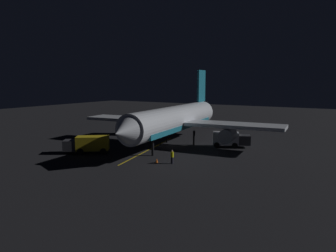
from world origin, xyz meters
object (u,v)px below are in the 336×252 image
airliner (176,120)px  catering_truck (230,139)px  traffic_cone_near_right (127,144)px  traffic_cone_near_left (157,161)px  ground_crew_worker (172,157)px  baggage_truck (88,144)px

airliner → catering_truck: bearing=-157.2°
catering_truck → traffic_cone_near_right: 16.47m
catering_truck → traffic_cone_near_left: (4.52, 14.18, -0.96)m
traffic_cone_near_right → airliner: bearing=-148.8°
ground_crew_worker → airliner: bearing=-62.9°
airliner → catering_truck: (-7.85, -3.30, -2.99)m
traffic_cone_near_left → airliner: bearing=-73.0°
ground_crew_worker → traffic_cone_near_right: bearing=-27.0°
catering_truck → traffic_cone_near_left: bearing=72.3°
airliner → traffic_cone_near_right: (6.82, 4.13, -3.95)m
ground_crew_worker → traffic_cone_near_right: size_ratio=3.16×
ground_crew_worker → traffic_cone_near_left: size_ratio=3.16×
baggage_truck → catering_truck: (-15.93, -14.60, -0.06)m
traffic_cone_near_left → baggage_truck: bearing=2.1°
baggage_truck → traffic_cone_near_left: (-11.42, -0.42, -1.02)m
catering_truck → traffic_cone_near_left: 14.92m
airliner → traffic_cone_near_right: airliner is taller
baggage_truck → traffic_cone_near_left: size_ratio=11.60×
baggage_truck → ground_crew_worker: (-13.35, -1.01, -0.39)m
catering_truck → traffic_cone_near_right: bearing=26.9°
catering_truck → traffic_cone_near_right: (14.66, 7.43, -0.96)m
airliner → traffic_cone_near_left: bearing=107.0°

